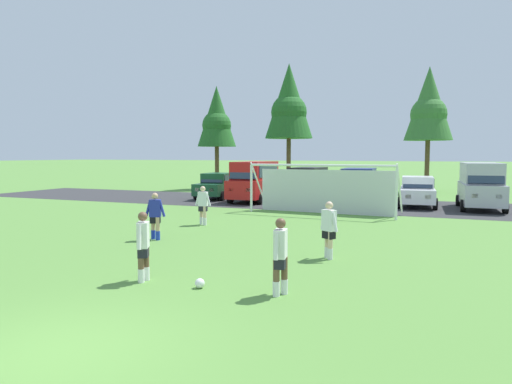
{
  "coord_description": "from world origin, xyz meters",
  "views": [
    {
      "loc": [
        5.25,
        -5.07,
        2.96
      ],
      "look_at": [
        -0.15,
        8.19,
        1.8
      ],
      "focal_mm": 32.37,
      "sensor_mm": 36.0,
      "label": 1
    }
  ],
  "objects_px": {
    "soccer_ball": "(200,283)",
    "player_midfield_center": "(155,216)",
    "player_striker_near": "(203,205)",
    "player_winger_right": "(143,247)",
    "parked_car_slot_center": "(359,186)",
    "player_defender_far": "(329,230)",
    "parked_car_slot_far_left": "(217,186)",
    "soccer_goal": "(324,188)",
    "parked_car_slot_center_right": "(417,191)",
    "parked_car_slot_right": "(481,185)",
    "player_winger_left": "(280,257)",
    "parked_car_slot_left": "(254,180)",
    "parked_car_slot_center_left": "(307,184)"
  },
  "relations": [
    {
      "from": "soccer_ball",
      "to": "player_midfield_center",
      "type": "height_order",
      "value": "player_midfield_center"
    },
    {
      "from": "player_winger_right",
      "to": "parked_car_slot_left",
      "type": "bearing_deg",
      "value": 104.4
    },
    {
      "from": "parked_car_slot_center_right",
      "to": "parked_car_slot_right",
      "type": "relative_size",
      "value": 0.88
    },
    {
      "from": "parked_car_slot_far_left",
      "to": "parked_car_slot_left",
      "type": "relative_size",
      "value": 0.89
    },
    {
      "from": "soccer_ball",
      "to": "parked_car_slot_far_left",
      "type": "xyz_separation_m",
      "value": [
        -9.14,
        18.84,
        0.77
      ]
    },
    {
      "from": "player_striker_near",
      "to": "player_winger_right",
      "type": "height_order",
      "value": "same"
    },
    {
      "from": "soccer_ball",
      "to": "player_striker_near",
      "type": "xyz_separation_m",
      "value": [
        -4.41,
        8.2,
        0.71
      ]
    },
    {
      "from": "soccer_goal",
      "to": "parked_car_slot_right",
      "type": "bearing_deg",
      "value": 33.98
    },
    {
      "from": "player_striker_near",
      "to": "player_winger_right",
      "type": "relative_size",
      "value": 1.0
    },
    {
      "from": "player_winger_left",
      "to": "parked_car_slot_left",
      "type": "distance_m",
      "value": 19.53
    },
    {
      "from": "soccer_ball",
      "to": "parked_car_slot_center",
      "type": "height_order",
      "value": "parked_car_slot_center"
    },
    {
      "from": "parked_car_slot_far_left",
      "to": "parked_car_slot_center_left",
      "type": "height_order",
      "value": "parked_car_slot_center_left"
    },
    {
      "from": "parked_car_slot_left",
      "to": "parked_car_slot_center",
      "type": "height_order",
      "value": "parked_car_slot_left"
    },
    {
      "from": "player_winger_left",
      "to": "parked_car_slot_center",
      "type": "distance_m",
      "value": 18.29
    },
    {
      "from": "parked_car_slot_far_left",
      "to": "parked_car_slot_right",
      "type": "distance_m",
      "value": 15.97
    },
    {
      "from": "parked_car_slot_center",
      "to": "parked_car_slot_center_right",
      "type": "distance_m",
      "value": 3.27
    },
    {
      "from": "soccer_goal",
      "to": "player_winger_right",
      "type": "relative_size",
      "value": 4.59
    },
    {
      "from": "player_defender_far",
      "to": "parked_car_slot_center_left",
      "type": "height_order",
      "value": "parked_car_slot_center_left"
    },
    {
      "from": "player_winger_right",
      "to": "parked_car_slot_center_left",
      "type": "distance_m",
      "value": 19.05
    },
    {
      "from": "parked_car_slot_center_right",
      "to": "player_winger_right",
      "type": "bearing_deg",
      "value": -105.08
    },
    {
      "from": "player_winger_left",
      "to": "player_winger_right",
      "type": "relative_size",
      "value": 1.0
    },
    {
      "from": "parked_car_slot_center_right",
      "to": "player_winger_left",
      "type": "bearing_deg",
      "value": -95.41
    },
    {
      "from": "soccer_goal",
      "to": "player_defender_far",
      "type": "relative_size",
      "value": 4.59
    },
    {
      "from": "player_winger_right",
      "to": "parked_car_slot_center_right",
      "type": "relative_size",
      "value": 0.38
    },
    {
      "from": "parked_car_slot_far_left",
      "to": "parked_car_slot_center_right",
      "type": "xyz_separation_m",
      "value": [
        12.72,
        -0.03,
        0.0
      ]
    },
    {
      "from": "soccer_goal",
      "to": "parked_car_slot_far_left",
      "type": "height_order",
      "value": "soccer_goal"
    },
    {
      "from": "player_winger_right",
      "to": "parked_car_slot_far_left",
      "type": "bearing_deg",
      "value": 112.1
    },
    {
      "from": "player_winger_right",
      "to": "parked_car_slot_right",
      "type": "bearing_deg",
      "value": 66.16
    },
    {
      "from": "player_defender_far",
      "to": "parked_car_slot_left",
      "type": "relative_size",
      "value": 0.34
    },
    {
      "from": "parked_car_slot_left",
      "to": "soccer_ball",
      "type": "bearing_deg",
      "value": -71.26
    },
    {
      "from": "parked_car_slot_center_right",
      "to": "parked_car_slot_right",
      "type": "height_order",
      "value": "parked_car_slot_right"
    },
    {
      "from": "soccer_goal",
      "to": "parked_car_slot_center_right",
      "type": "bearing_deg",
      "value": 50.14
    },
    {
      "from": "parked_car_slot_left",
      "to": "parked_car_slot_center_left",
      "type": "xyz_separation_m",
      "value": [
        3.18,
        0.94,
        -0.23
      ]
    },
    {
      "from": "player_midfield_center",
      "to": "parked_car_slot_center_right",
      "type": "height_order",
      "value": "parked_car_slot_center_right"
    },
    {
      "from": "soccer_ball",
      "to": "player_midfield_center",
      "type": "distance_m",
      "value": 6.33
    },
    {
      "from": "parked_car_slot_right",
      "to": "player_striker_near",
      "type": "bearing_deg",
      "value": -136.68
    },
    {
      "from": "soccer_ball",
      "to": "player_winger_left",
      "type": "distance_m",
      "value": 1.96
    },
    {
      "from": "player_winger_right",
      "to": "parked_car_slot_center_right",
      "type": "xyz_separation_m",
      "value": [
        5.07,
        18.82,
        0.05
      ]
    },
    {
      "from": "parked_car_slot_center",
      "to": "parked_car_slot_center_right",
      "type": "relative_size",
      "value": 1.09
    },
    {
      "from": "soccer_goal",
      "to": "player_midfield_center",
      "type": "height_order",
      "value": "soccer_goal"
    },
    {
      "from": "parked_car_slot_far_left",
      "to": "parked_car_slot_left",
      "type": "height_order",
      "value": "parked_car_slot_left"
    },
    {
      "from": "parked_car_slot_left",
      "to": "player_winger_left",
      "type": "bearing_deg",
      "value": -66.0
    },
    {
      "from": "player_defender_far",
      "to": "parked_car_slot_right",
      "type": "xyz_separation_m",
      "value": [
        4.85,
        14.84,
        0.52
      ]
    },
    {
      "from": "player_defender_far",
      "to": "parked_car_slot_right",
      "type": "height_order",
      "value": "parked_car_slot_right"
    },
    {
      "from": "soccer_ball",
      "to": "parked_car_slot_center",
      "type": "distance_m",
      "value": 18.45
    },
    {
      "from": "player_striker_near",
      "to": "parked_car_slot_right",
      "type": "xyz_separation_m",
      "value": [
        11.23,
        10.59,
        0.52
      ]
    },
    {
      "from": "player_striker_near",
      "to": "player_defender_far",
      "type": "distance_m",
      "value": 7.67
    },
    {
      "from": "player_midfield_center",
      "to": "player_winger_right",
      "type": "height_order",
      "value": "same"
    },
    {
      "from": "soccer_ball",
      "to": "player_defender_far",
      "type": "bearing_deg",
      "value": 63.53
    },
    {
      "from": "player_defender_far",
      "to": "parked_car_slot_far_left",
      "type": "height_order",
      "value": "parked_car_slot_far_left"
    }
  ]
}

